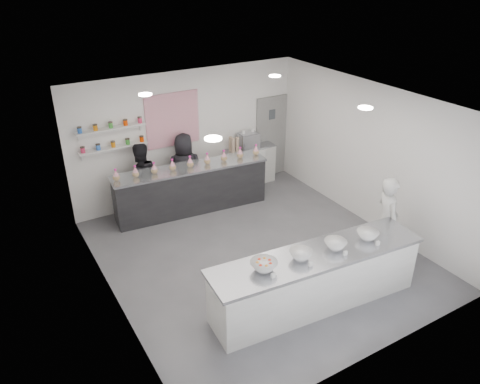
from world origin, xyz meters
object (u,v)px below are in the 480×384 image
at_px(woman_prep, 387,220).
at_px(espresso_ledge, 250,166).
at_px(prep_counter, 316,279).
at_px(back_bar, 192,189).
at_px(staff_left, 141,181).
at_px(staff_right, 185,170).
at_px(espresso_machine, 248,141).

bearing_deg(woman_prep, espresso_ledge, 24.27).
relative_size(prep_counter, back_bar, 1.06).
height_order(prep_counter, back_bar, back_bar).
distance_m(woman_prep, staff_left, 5.12).
distance_m(prep_counter, back_bar, 3.95).
xyz_separation_m(espresso_ledge, staff_right, (-1.84, -0.18, 0.37)).
distance_m(back_bar, woman_prep, 4.25).
height_order(prep_counter, staff_left, staff_left).
relative_size(espresso_ledge, espresso_machine, 2.68).
bearing_deg(staff_left, woman_prep, 128.31).
bearing_deg(espresso_ledge, staff_right, -174.40).
bearing_deg(espresso_machine, staff_left, -176.35).
distance_m(espresso_machine, woman_prep, 4.14).
xyz_separation_m(espresso_ledge, woman_prep, (0.42, -4.10, 0.36)).
height_order(espresso_ledge, espresso_machine, espresso_machine).
bearing_deg(woman_prep, back_bar, 50.95).
distance_m(back_bar, staff_left, 1.12).
bearing_deg(espresso_ledge, prep_counter, -108.57).
bearing_deg(back_bar, staff_right, 91.94).
xyz_separation_m(espresso_machine, staff_left, (-2.82, -0.18, -0.31)).
bearing_deg(staff_left, espresso_ledge, -178.18).
bearing_deg(back_bar, woman_prep, -52.02).
height_order(espresso_ledge, staff_right, staff_right).
relative_size(staff_left, staff_right, 0.99).
height_order(back_bar, espresso_machine, espresso_machine).
height_order(back_bar, woman_prep, woman_prep).
bearing_deg(woman_prep, prep_counter, 119.12).
xyz_separation_m(staff_left, staff_right, (1.04, 0.00, 0.01)).
height_order(espresso_machine, staff_right, staff_right).
relative_size(back_bar, staff_right, 2.01).
distance_m(prep_counter, staff_left, 4.51).
bearing_deg(staff_left, staff_right, 178.24).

